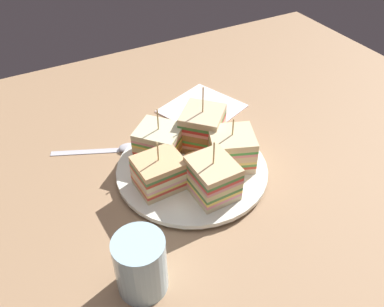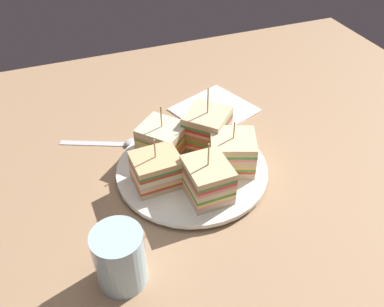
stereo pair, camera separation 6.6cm
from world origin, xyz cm
name	(u,v)px [view 1 (the left image)]	position (x,y,z in cm)	size (l,w,h in cm)	color
ground_plane	(192,177)	(0.00, 0.00, -0.90)	(125.97, 97.51, 1.80)	#9F7B59
plate	(192,170)	(0.00, 0.00, 0.85)	(25.31, 25.31, 1.40)	white
sandwich_wedge_0	(212,178)	(-0.11, -6.55, 4.41)	(6.42, 7.42, 9.98)	beige
sandwich_wedge_1	(231,149)	(6.24, -1.97, 4.34)	(9.23, 8.94, 9.01)	beige
sandwich_wedge_2	(202,128)	(4.57, 4.69, 4.82)	(9.88, 9.87, 11.64)	beige
sandwich_wedge_3	(160,142)	(-3.17, 5.73, 4.05)	(9.61, 9.68, 9.30)	#DEB982
sandwich_wedge_4	(160,173)	(-6.42, -1.30, 4.03)	(7.54, 6.38, 8.60)	#D8B686
chip_pile	(194,165)	(0.12, -0.40, 2.08)	(6.58, 8.19, 1.27)	#EAD17C
spoon	(116,149)	(-9.16, 11.82, 0.39)	(15.14, 7.98, 1.00)	silver
napkin	(202,108)	(11.09, 16.07, 0.25)	(14.25, 13.38, 0.50)	white
drinking_glass	(141,268)	(-15.60, -15.61, 3.70)	(6.49, 6.49, 8.68)	#ACD4E6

